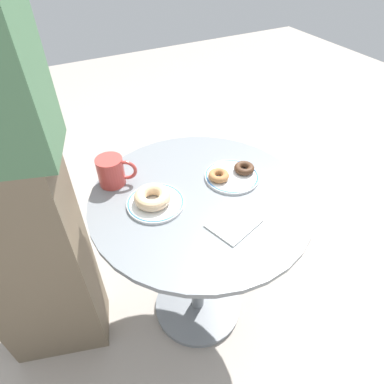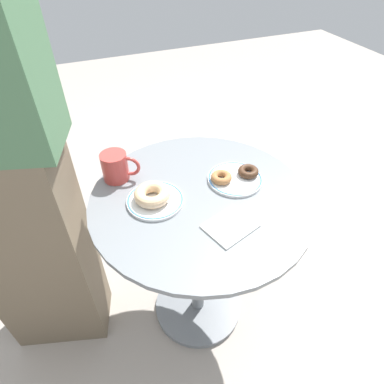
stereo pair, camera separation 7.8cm
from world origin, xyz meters
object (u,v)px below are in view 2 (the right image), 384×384
plate_right (235,179)px  coffee_mug (116,167)px  plate_left (155,200)px  donut_glazed (152,195)px  paper_napkin (230,226)px  donut_chocolate (248,171)px  cafe_table (199,240)px  donut_cinnamon (221,177)px

plate_right → coffee_mug: bearing=156.3°
plate_left → donut_glazed: donut_glazed is taller
donut_glazed → coffee_mug: bearing=115.6°
plate_right → paper_napkin: bearing=-121.2°
plate_right → donut_chocolate: (0.05, 0.00, 0.02)m
plate_left → donut_chocolate: 0.34m
cafe_table → coffee_mug: 0.41m
donut_cinnamon → donut_chocolate: bearing=-3.3°
plate_left → donut_cinnamon: (0.24, 0.01, 0.02)m
plate_left → plate_right: (0.29, 0.00, 0.00)m
plate_right → donut_cinnamon: size_ratio=2.64×
plate_right → plate_left: bearing=-179.8°
plate_left → donut_glazed: size_ratio=1.57×
cafe_table → coffee_mug: bearing=139.4°
donut_cinnamon → cafe_table: bearing=-157.3°
coffee_mug → cafe_table: bearing=-40.6°
paper_napkin → coffee_mug: bearing=126.3°
donut_chocolate → donut_cinnamon: 0.10m
donut_glazed → donut_cinnamon: (0.25, 0.00, -0.01)m
cafe_table → donut_glazed: bearing=167.1°
coffee_mug → donut_cinnamon: bearing=-25.9°
cafe_table → plate_left: bearing=167.6°
plate_left → donut_chocolate: size_ratio=2.56×
donut_glazed → cafe_table: bearing=-12.9°
donut_cinnamon → coffee_mug: 0.37m
cafe_table → donut_cinnamon: size_ratio=10.17×
cafe_table → donut_chocolate: 0.32m
plate_left → paper_napkin: size_ratio=1.28×
cafe_table → plate_left: plate_left is taller
plate_left → donut_cinnamon: bearing=1.8°
plate_right → donut_chocolate: bearing=0.8°
donut_cinnamon → coffee_mug: (-0.33, 0.16, 0.03)m
cafe_table → plate_right: size_ratio=3.85×
plate_right → paper_napkin: (-0.12, -0.19, -0.00)m
donut_chocolate → paper_napkin: size_ratio=0.50×
plate_right → paper_napkin: size_ratio=1.32×
donut_chocolate → coffee_mug: coffee_mug is taller
cafe_table → donut_glazed: 0.30m
donut_glazed → donut_chocolate: size_ratio=1.63×
plate_left → paper_napkin: 0.26m
paper_napkin → cafe_table: bearing=100.8°
donut_chocolate → donut_glazed: bearing=179.8°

